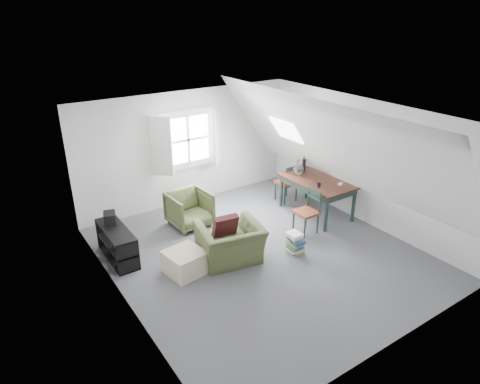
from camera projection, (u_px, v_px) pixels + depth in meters
floor at (262, 254)px, 7.70m from camera, size 5.50×5.50×0.00m
ceiling at (265, 117)px, 6.69m from camera, size 5.50×5.50×0.00m
wall_back at (187, 148)px, 9.29m from camera, size 5.00×0.00×5.00m
wall_front at (401, 267)px, 5.11m from camera, size 5.00×0.00×5.00m
wall_left at (119, 231)px, 5.92m from camera, size 0.00×5.50×5.50m
wall_right at (364, 162)px, 8.47m from camera, size 0.00×5.50×5.50m
slope_left at (178, 181)px, 6.20m from camera, size 3.19×5.50×4.48m
slope_right at (332, 145)px, 7.78m from camera, size 3.19×5.50×4.48m
dormer_window at (189, 140)px, 9.15m from camera, size 1.71×0.35×1.30m
skylight at (286, 130)px, 8.78m from camera, size 0.35×0.75×0.47m
armchair_near at (230, 260)px, 7.52m from camera, size 1.22×1.11×0.68m
armchair_far at (190, 225)px, 8.70m from camera, size 0.81×0.83×0.72m
throw_pillow at (225, 226)px, 7.39m from camera, size 0.46×0.31×0.45m
ottoman at (185, 262)px, 7.10m from camera, size 0.67×0.67×0.39m
dining_table at (317, 184)px, 8.92m from camera, size 0.93×1.55×0.78m
demijohn at (298, 169)px, 9.09m from camera, size 0.23×0.23×0.32m
vase_twigs at (304, 165)px, 9.28m from camera, size 0.09×0.10×0.67m
cup at (319, 187)px, 8.52m from camera, size 0.09×0.09×0.08m
paper_box at (340, 184)px, 8.63m from camera, size 0.12×0.11×0.04m
dining_chair_far at (287, 182)px, 9.58m from camera, size 0.41×0.41×0.88m
dining_chair_near at (308, 211)px, 8.27m from camera, size 0.41×0.41×0.87m
media_shelf at (118, 246)px, 7.44m from camera, size 0.38×1.14×0.58m
electronics_box at (110, 219)px, 7.49m from camera, size 0.27×0.32×0.22m
magazine_stack at (295, 243)px, 7.68m from camera, size 0.29×0.34×0.38m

